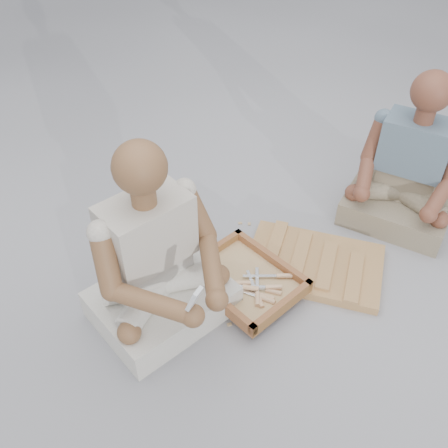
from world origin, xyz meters
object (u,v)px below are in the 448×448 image
Objects in this scene: carved_panel at (314,264)px; tool_tray at (245,280)px; companion at (406,176)px; craftsman at (157,266)px.

tool_tray is at bearing -123.69° from carved_panel.
companion reaches higher than tool_tray.
carved_panel is 0.65m from companion.
tool_tray is 0.68× the size of companion.
tool_tray is (-0.20, -0.30, 0.04)m from carved_panel.
carved_panel is 0.78× the size of companion.
tool_tray is 0.44m from craftsman.
craftsman is at bearing 57.75° from companion.
companion is (0.20, 0.57, 0.25)m from carved_panel.
carved_panel is 1.15× the size of tool_tray.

